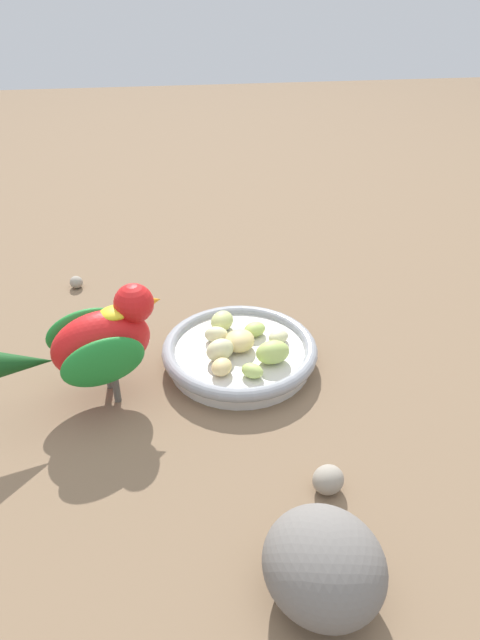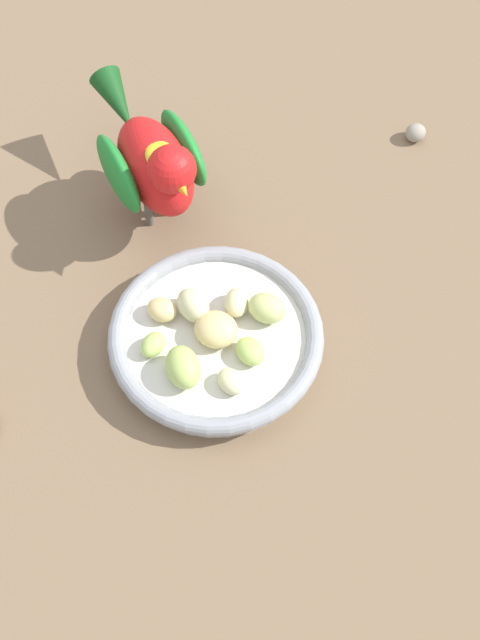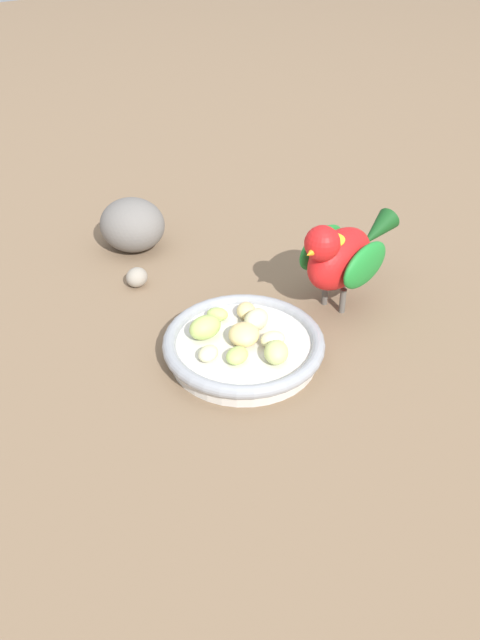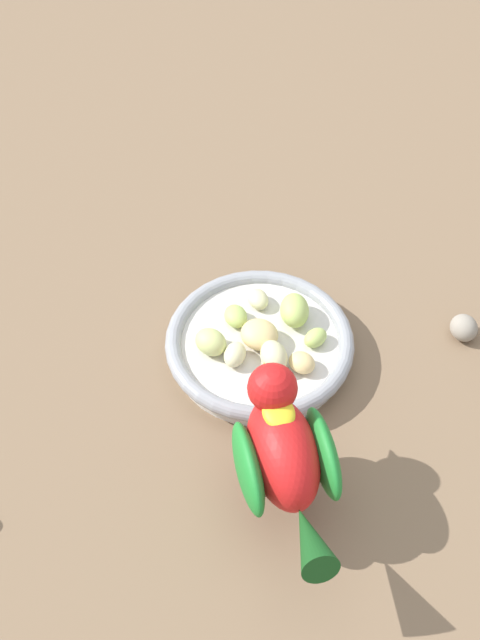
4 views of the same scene
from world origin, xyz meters
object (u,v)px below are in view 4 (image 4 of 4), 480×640
object	(u,v)px
apple_piece_6	(315,338)
apple_piece_3	(274,356)
feeding_bowl	(260,345)
apple_piece_2	(295,310)
apple_piece_0	(211,342)
apple_piece_7	(302,363)
apple_piece_1	(235,355)
apple_piece_5	(260,334)
apple_piece_4	(236,316)
pebble_0	(464,328)
parrot	(284,453)
apple_piece_8	(258,299)

from	to	relation	value
apple_piece_6	apple_piece_3	bearing A→B (deg)	39.32
feeding_bowl	apple_piece_2	bearing A→B (deg)	-133.97
apple_piece_0	apple_piece_7	distance (m)	0.09
apple_piece_3	apple_piece_1	bearing A→B (deg)	0.17
apple_piece_3	apple_piece_6	xyz separation A→B (m)	(-0.04, -0.03, -0.01)
apple_piece_1	feeding_bowl	bearing A→B (deg)	-128.51
apple_piece_2	apple_piece_6	bearing A→B (deg)	129.62
apple_piece_2	apple_piece_5	world-z (taller)	apple_piece_2
apple_piece_4	apple_piece_2	bearing A→B (deg)	-169.80
apple_piece_6	feeding_bowl	bearing A→B (deg)	4.72
apple_piece_5	apple_piece_6	world-z (taller)	apple_piece_5
apple_piece_2	apple_piece_7	distance (m)	0.06
apple_piece_1	pebble_0	world-z (taller)	apple_piece_1
apple_piece_5	pebble_0	xyz separation A→B (m)	(-0.20, -0.05, -0.02)
feeding_bowl	apple_piece_7	bearing A→B (deg)	146.80
apple_piece_4	apple_piece_1	bearing A→B (deg)	96.05
apple_piece_5	pebble_0	bearing A→B (deg)	-166.50
apple_piece_3	apple_piece_7	bearing A→B (deg)	176.32
apple_piece_6	apple_piece_7	size ratio (longest dim) A/B	0.96
feeding_bowl	parrot	xyz separation A→B (m)	(-0.04, 0.16, 0.06)
apple_piece_8	parrot	distance (m)	0.22
apple_piece_4	apple_piece_8	bearing A→B (deg)	-127.22
apple_piece_1	apple_piece_6	world-z (taller)	apple_piece_1
apple_piece_8	parrot	size ratio (longest dim) A/B	0.14
feeding_bowl	apple_piece_1	world-z (taller)	apple_piece_1
apple_piece_2	apple_piece_4	distance (m)	0.06
apple_piece_0	parrot	world-z (taller)	parrot
apple_piece_4	parrot	size ratio (longest dim) A/B	0.15
apple_piece_3	apple_piece_4	size ratio (longest dim) A/B	1.21
apple_piece_2	parrot	world-z (taller)	parrot
apple_piece_3	apple_piece_8	world-z (taller)	apple_piece_3
apple_piece_2	apple_piece_4	size ratio (longest dim) A/B	1.41
apple_piece_5	apple_piece_7	size ratio (longest dim) A/B	1.41
apple_piece_0	parrot	distance (m)	0.17
parrot	apple_piece_8	bearing A→B (deg)	-7.88
feeding_bowl	apple_piece_6	xyz separation A→B (m)	(-0.05, -0.00, 0.01)
pebble_0	apple_piece_3	bearing A→B (deg)	21.97
apple_piece_0	apple_piece_1	world-z (taller)	apple_piece_0
apple_piece_6	apple_piece_8	distance (m)	0.07
apple_piece_7	parrot	size ratio (longest dim) A/B	0.15
apple_piece_2	apple_piece_7	size ratio (longest dim) A/B	1.48
apple_piece_7	parrot	xyz separation A→B (m)	(0.01, 0.13, 0.04)
apple_piece_1	apple_piece_3	world-z (taller)	apple_piece_3
apple_piece_2	pebble_0	size ratio (longest dim) A/B	1.32
feeding_bowl	apple_piece_7	xyz separation A→B (m)	(-0.04, 0.03, 0.01)
apple_piece_2	pebble_0	xyz separation A→B (m)	(-0.17, -0.02, -0.02)
apple_piece_3	apple_piece_8	size ratio (longest dim) A/B	1.31
apple_piece_4	pebble_0	world-z (taller)	apple_piece_4
apple_piece_0	apple_piece_5	size ratio (longest dim) A/B	0.88
apple_piece_6	parrot	xyz separation A→B (m)	(0.02, 0.16, 0.05)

